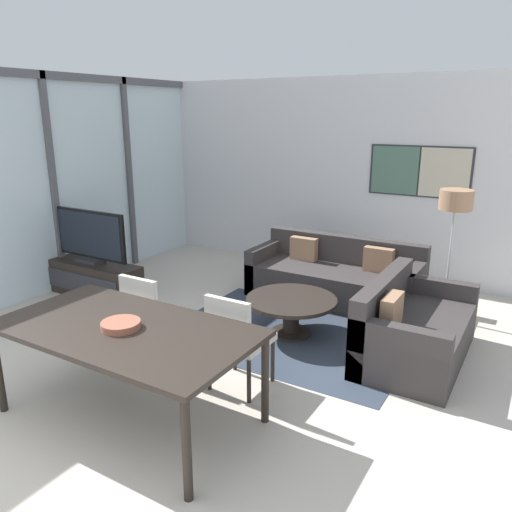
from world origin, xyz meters
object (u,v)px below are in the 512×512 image
at_px(sofa_main, 336,279).
at_px(dining_table, 126,334).
at_px(coffee_table, 291,307).
at_px(fruit_bowl, 121,324).
at_px(tv_console, 92,279).
at_px(floor_lamp, 455,210).
at_px(dining_chair_centre, 236,336).
at_px(sofa_side, 409,331).
at_px(television, 88,236).
at_px(dining_chair_left, 150,312).

bearing_deg(sofa_main, dining_table, -96.81).
distance_m(coffee_table, fruit_bowl, 2.12).
height_order(tv_console, floor_lamp, floor_lamp).
xyz_separation_m(coffee_table, dining_table, (-0.39, -2.00, 0.39)).
relative_size(dining_chair_centre, fruit_bowl, 2.97).
distance_m(sofa_main, sofa_side, 1.65).
bearing_deg(television, dining_chair_centre, -18.89).
relative_size(tv_console, coffee_table, 1.49).
relative_size(coffee_table, dining_chair_centre, 1.11).
bearing_deg(fruit_bowl, tv_console, 143.23).
bearing_deg(sofa_main, dining_chair_left, -109.65).
bearing_deg(sofa_side, coffee_table, 96.67).
relative_size(tv_console, dining_table, 0.72).
xyz_separation_m(tv_console, floor_lamp, (4.12, 1.52, 1.06)).
height_order(sofa_side, dining_chair_centre, dining_chair_centre).
height_order(tv_console, dining_chair_left, dining_chair_left).
xyz_separation_m(dining_chair_left, dining_chair_centre, (0.99, -0.02, 0.00)).
bearing_deg(television, sofa_side, 5.56).
bearing_deg(dining_table, fruit_bowl, -104.31).
bearing_deg(dining_chair_centre, floor_lamp, 63.88).
bearing_deg(floor_lamp, tv_console, -159.73).
xyz_separation_m(tv_console, television, (-0.00, 0.00, 0.57)).
bearing_deg(tv_console, dining_chair_left, -26.95).
bearing_deg(coffee_table, television, -174.92).
xyz_separation_m(dining_table, dining_chair_left, (-0.49, 0.78, -0.20)).
distance_m(sofa_main, dining_table, 3.30).
xyz_separation_m(sofa_side, fruit_bowl, (-1.61, -2.17, 0.53)).
height_order(television, dining_table, television).
bearing_deg(sofa_main, coffee_table, -90.00).
height_order(sofa_main, coffee_table, sofa_main).
distance_m(sofa_side, floor_lamp, 1.53).
height_order(tv_console, dining_chair_centre, dining_chair_centre).
bearing_deg(sofa_side, floor_lamp, -6.20).
height_order(tv_console, coffee_table, tv_console).
bearing_deg(dining_chair_centre, dining_table, -123.03).
relative_size(sofa_main, sofa_side, 1.37).
xyz_separation_m(sofa_main, dining_chair_centre, (0.11, -2.49, 0.23)).
xyz_separation_m(dining_chair_centre, fruit_bowl, (-0.50, -0.79, 0.30)).
xyz_separation_m(tv_console, sofa_side, (3.99, 0.39, 0.04)).
distance_m(sofa_side, fruit_bowl, 2.75).
distance_m(television, floor_lamp, 4.42).
bearing_deg(television, fruit_bowl, -36.78).
bearing_deg(dining_table, dining_chair_centre, 56.97).
bearing_deg(fruit_bowl, coffee_table, 78.92).
distance_m(coffee_table, dining_chair_left, 1.51).
bearing_deg(floor_lamp, sofa_side, -96.20).
relative_size(dining_table, floor_lamp, 1.33).
bearing_deg(television, coffee_table, 5.08).
distance_m(tv_console, coffee_table, 2.80).
relative_size(sofa_side, floor_lamp, 1.03).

